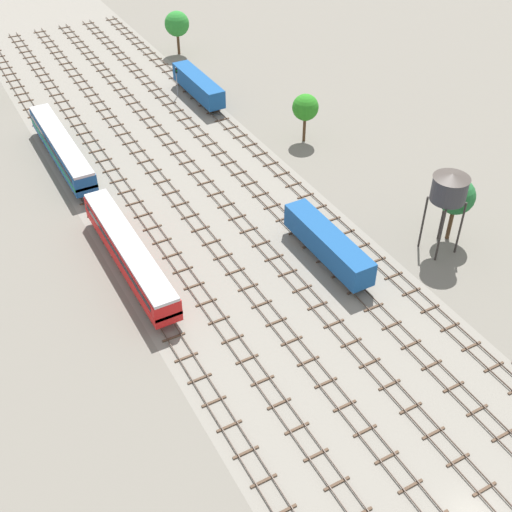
% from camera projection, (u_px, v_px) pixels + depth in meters
% --- Properties ---
extents(ground_plane, '(480.00, 480.00, 0.00)m').
position_uv_depth(ground_plane, '(178.00, 176.00, 87.64)').
color(ground_plane, slate).
extents(ballast_bed, '(28.74, 176.00, 0.01)m').
position_uv_depth(ballast_bed, '(178.00, 176.00, 87.64)').
color(ballast_bed, gray).
rests_on(ballast_bed, ground).
extents(track_far_left, '(2.40, 126.00, 0.29)m').
position_uv_depth(track_far_left, '(85.00, 196.00, 83.58)').
color(track_far_left, '#47382D').
rests_on(track_far_left, ground).
extents(track_left, '(2.40, 126.00, 0.29)m').
position_uv_depth(track_left, '(122.00, 186.00, 85.45)').
color(track_left, '#47382D').
rests_on(track_left, ground).
extents(track_centre_left, '(2.40, 126.00, 0.29)m').
position_uv_depth(track_centre_left, '(158.00, 176.00, 87.31)').
color(track_centre_left, '#47382D').
rests_on(track_centre_left, ground).
extents(track_centre, '(2.40, 126.00, 0.29)m').
position_uv_depth(track_centre, '(191.00, 167.00, 89.17)').
color(track_centre, '#47382D').
rests_on(track_centre, ground).
extents(track_centre_right, '(2.40, 126.00, 0.29)m').
position_uv_depth(track_centre_right, '(224.00, 158.00, 91.03)').
color(track_centre_right, '#47382D').
rests_on(track_centre_right, ground).
extents(track_right, '(2.40, 126.00, 0.29)m').
position_uv_depth(track_right, '(255.00, 149.00, 92.89)').
color(track_right, '#47382D').
rests_on(track_right, ground).
extents(freight_boxcar_centre_right_nearest, '(2.87, 14.00, 3.60)m').
position_uv_depth(freight_boxcar_centre_right_nearest, '(328.00, 243.00, 72.05)').
color(freight_boxcar_centre_right_nearest, '#194C8C').
rests_on(freight_boxcar_centre_right_nearest, ground).
extents(passenger_coach_far_left_near, '(2.96, 22.00, 3.80)m').
position_uv_depth(passenger_coach_far_left_near, '(129.00, 252.00, 70.60)').
color(passenger_coach_far_left_near, red).
rests_on(passenger_coach_far_left_near, ground).
extents(passenger_coach_far_left_mid, '(2.96, 22.00, 3.80)m').
position_uv_depth(passenger_coach_far_left_mid, '(62.00, 147.00, 88.41)').
color(passenger_coach_far_left_mid, '#194C8C').
rests_on(passenger_coach_far_left_mid, ground).
extents(freight_boxcar_right_midfar, '(2.87, 14.00, 3.60)m').
position_uv_depth(freight_boxcar_right_midfar, '(198.00, 85.00, 104.30)').
color(freight_boxcar_right_midfar, '#194C8C').
rests_on(freight_boxcar_right_midfar, ground).
extents(water_tower, '(4.04, 4.04, 10.11)m').
position_uv_depth(water_tower, '(450.00, 188.00, 70.02)').
color(water_tower, '#2D2826').
rests_on(water_tower, ground).
extents(signal_post_nearest, '(0.28, 0.47, 4.88)m').
position_uv_depth(signal_post_nearest, '(177.00, 78.00, 104.85)').
color(signal_post_nearest, gray).
rests_on(signal_post_nearest, ground).
extents(lineside_tree_2, '(3.75, 3.75, 7.15)m').
position_uv_depth(lineside_tree_2, '(305.00, 108.00, 91.85)').
color(lineside_tree_2, '#4C331E').
rests_on(lineside_tree_2, ground).
extents(lineside_tree_3, '(4.24, 4.24, 8.01)m').
position_uv_depth(lineside_tree_3, '(456.00, 196.00, 73.21)').
color(lineside_tree_3, '#4C331E').
rests_on(lineside_tree_3, ground).
extents(lineside_tree_4, '(4.42, 4.42, 7.79)m').
position_uv_depth(lineside_tree_4, '(177.00, 24.00, 117.21)').
color(lineside_tree_4, '#4C331E').
rests_on(lineside_tree_4, ground).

